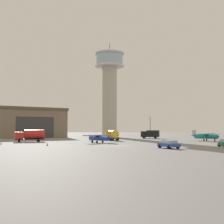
% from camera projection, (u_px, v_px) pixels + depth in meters
% --- Properties ---
extents(ground_plane, '(400.00, 400.00, 0.00)m').
position_uv_depth(ground_plane, '(118.00, 146.00, 56.37)').
color(ground_plane, slate).
extents(control_tower, '(11.49, 11.49, 37.32)m').
position_uv_depth(control_tower, '(110.00, 85.00, 114.51)').
color(control_tower, '#B2AD9E').
rests_on(control_tower, ground_plane).
extents(hangar, '(31.27, 29.35, 11.00)m').
position_uv_depth(hangar, '(28.00, 123.00, 109.83)').
color(hangar, '#7A6B56').
rests_on(hangar, ground_plane).
extents(airplane_blue, '(7.12, 7.96, 2.69)m').
position_uv_depth(airplane_blue, '(99.00, 138.00, 67.46)').
color(airplane_blue, '#2847A8').
rests_on(airplane_blue, ground_plane).
extents(airplane_teal, '(7.59, 8.74, 2.90)m').
position_uv_depth(airplane_teal, '(206.00, 136.00, 78.60)').
color(airplane_teal, teal).
rests_on(airplane_teal, ground_plane).
extents(truck_box_black, '(6.39, 4.41, 2.74)m').
position_uv_depth(truck_box_black, '(151.00, 134.00, 97.07)').
color(truck_box_black, '#38383D').
rests_on(truck_box_black, ground_plane).
extents(truck_fuel_tanker_red, '(7.58, 5.01, 3.04)m').
position_uv_depth(truck_fuel_tanker_red, '(30.00, 135.00, 73.03)').
color(truck_fuel_tanker_red, '#38383D').
rests_on(truck_fuel_tanker_red, ground_plane).
extents(truck_fuel_tanker_yellow, '(4.29, 7.40, 2.92)m').
position_uv_depth(truck_fuel_tanker_yellow, '(112.00, 134.00, 81.69)').
color(truck_fuel_tanker_yellow, '#38383D').
rests_on(truck_fuel_tanker_yellow, ground_plane).
extents(car_blue, '(3.43, 4.55, 1.37)m').
position_uv_depth(car_blue, '(169.00, 144.00, 48.68)').
color(car_blue, '#2847A8').
rests_on(car_blue, ground_plane).
extents(light_post_north, '(0.44, 0.44, 7.88)m').
position_uv_depth(light_post_north, '(150.00, 125.00, 103.66)').
color(light_post_north, '#38383D').
rests_on(light_post_north, ground_plane).
extents(traffic_cone_near_left, '(0.36, 0.36, 0.72)m').
position_uv_depth(traffic_cone_near_left, '(47.00, 144.00, 56.82)').
color(traffic_cone_near_left, black).
rests_on(traffic_cone_near_left, ground_plane).
extents(traffic_cone_near_right, '(0.36, 0.36, 0.60)m').
position_uv_depth(traffic_cone_near_right, '(1.00, 143.00, 61.21)').
color(traffic_cone_near_right, black).
rests_on(traffic_cone_near_right, ground_plane).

